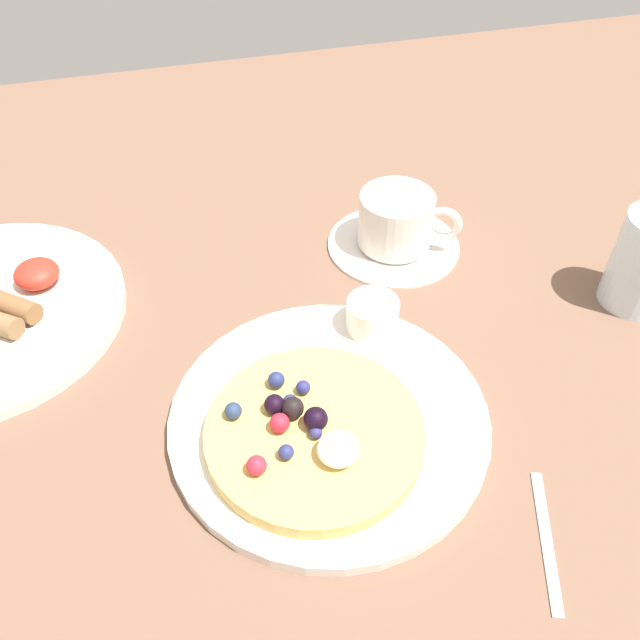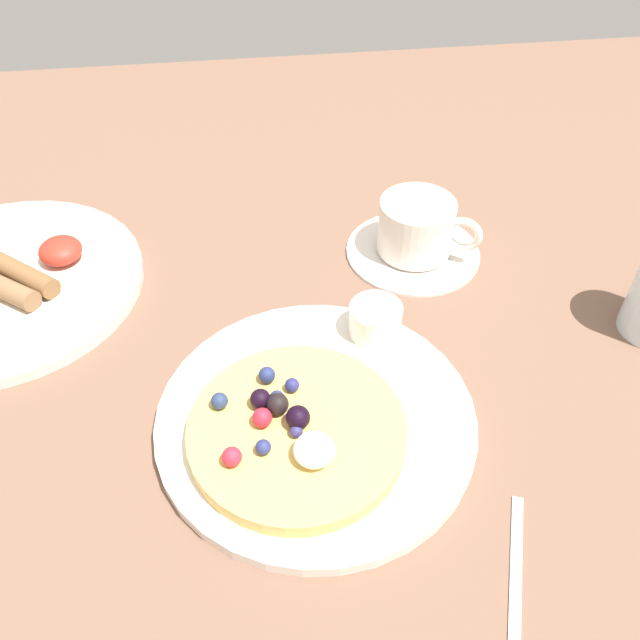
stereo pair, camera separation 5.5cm
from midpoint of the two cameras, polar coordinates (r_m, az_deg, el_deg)
name	(u,v)px [view 1 (the left image)]	position (r cm, az deg, el deg)	size (l,w,h in cm)	color
ground_plane	(282,401)	(58.69, -6.00, -7.06)	(184.44, 136.54, 3.00)	brown
pancake_plate	(329,419)	(54.62, -2.10, -8.63)	(26.05, 26.05, 1.14)	white
pancake_with_berries	(313,432)	(52.08, -3.61, -9.80)	(17.14, 17.14, 3.31)	#DAB05A
syrup_ramekin	(372,315)	(59.66, 1.94, 0.35)	(4.75, 4.75, 3.05)	white
coffee_saucer	(393,244)	(71.50, 4.16, 6.48)	(14.10, 14.10, 0.67)	white
coffee_cup	(397,219)	(69.51, 4.44, 8.58)	(10.07, 7.74, 5.67)	white
teaspoon	(562,633)	(48.54, 16.82, -24.56)	(7.65, 16.63, 0.60)	silver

